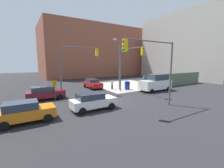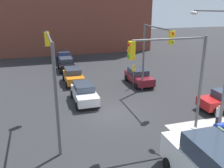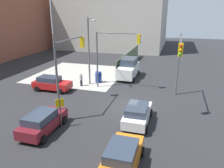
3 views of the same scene
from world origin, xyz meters
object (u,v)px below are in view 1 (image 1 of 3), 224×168
(coupe_maroon, at_px, (45,93))
(sedan_red, at_px, (93,83))
(traffic_signal_se_corner, at_px, (155,60))
(van_white_delivery, at_px, (156,83))
(mailbox_blue, at_px, (127,85))
(traffic_signal_ne_corner, at_px, (129,61))
(street_lamp_corner, at_px, (119,61))
(pedestrian_crossing, at_px, (112,84))
(hatchback_orange, at_px, (25,112))
(traffic_signal_nw_corner, at_px, (76,61))
(smokestack, at_px, (135,54))
(sedan_white, at_px, (93,101))

(coupe_maroon, relative_size, sedan_red, 1.01)
(traffic_signal_se_corner, bearing_deg, sedan_red, 90.92)
(van_white_delivery, bearing_deg, coupe_maroon, 168.98)
(mailbox_blue, relative_size, coupe_maroon, 0.33)
(traffic_signal_ne_corner, height_order, van_white_delivery, traffic_signal_ne_corner)
(traffic_signal_se_corner, relative_size, street_lamp_corner, 0.81)
(street_lamp_corner, relative_size, pedestrian_crossing, 5.05)
(street_lamp_corner, relative_size, van_white_delivery, 1.48)
(traffic_signal_se_corner, xyz_separation_m, van_white_delivery, (7.35, 6.30, -3.40))
(traffic_signal_ne_corner, height_order, street_lamp_corner, street_lamp_corner)
(traffic_signal_ne_corner, distance_m, sedan_red, 8.01)
(mailbox_blue, distance_m, hatchback_orange, 16.34)
(traffic_signal_nw_corner, bearing_deg, mailbox_blue, 3.30)
(coupe_maroon, height_order, sedan_red, same)
(smokestack, xyz_separation_m, van_white_delivery, (-19.66, -28.20, -6.41))
(traffic_signal_se_corner, bearing_deg, street_lamp_corner, 74.29)
(sedan_red, xyz_separation_m, van_white_delivery, (7.56, -7.33, 0.44))
(traffic_signal_ne_corner, xyz_separation_m, coupe_maroon, (-10.87, 2.31, -3.76))
(traffic_signal_nw_corner, distance_m, street_lamp_corner, 7.45)
(sedan_white, distance_m, sedan_red, 11.84)
(hatchback_orange, height_order, coupe_maroon, same)
(traffic_signal_se_corner, xyz_separation_m, street_lamp_corner, (2.83, 10.07, 0.02))
(pedestrian_crossing, bearing_deg, mailbox_blue, 118.01)
(traffic_signal_nw_corner, height_order, mailbox_blue, traffic_signal_nw_corner)
(coupe_maroon, bearing_deg, hatchback_orange, -108.92)
(traffic_signal_se_corner, height_order, street_lamp_corner, street_lamp_corner)
(traffic_signal_se_corner, relative_size, sedan_red, 1.53)
(sedan_white, bearing_deg, smokestack, 44.59)
(traffic_signal_nw_corner, bearing_deg, traffic_signal_ne_corner, -15.49)
(smokestack, relative_size, pedestrian_crossing, 9.72)
(traffic_signal_nw_corner, height_order, street_lamp_corner, street_lamp_corner)
(van_white_delivery, bearing_deg, traffic_signal_se_corner, -139.39)
(van_white_delivery, bearing_deg, smokestack, 55.12)
(sedan_red, bearing_deg, coupe_maroon, -152.67)
(smokestack, distance_m, pedestrian_crossing, 34.91)
(sedan_red, bearing_deg, street_lamp_corner, -49.33)
(coupe_maroon, bearing_deg, sedan_red, 27.33)
(coupe_maroon, height_order, van_white_delivery, van_white_delivery)
(traffic_signal_nw_corner, bearing_deg, hatchback_orange, -134.49)
(traffic_signal_nw_corner, relative_size, coupe_maroon, 1.50)
(smokestack, distance_m, mailbox_blue, 34.59)
(traffic_signal_ne_corner, bearing_deg, traffic_signal_se_corner, -108.94)
(traffic_signal_nw_corner, xyz_separation_m, pedestrian_crossing, (6.66, 2.00, -3.81))
(sedan_red, relative_size, pedestrian_crossing, 2.69)
(smokestack, distance_m, hatchback_orange, 49.83)
(mailbox_blue, xyz_separation_m, coupe_maroon, (-12.57, -0.12, 0.08))
(mailbox_blue, bearing_deg, smokestack, 47.53)
(mailbox_blue, distance_m, sedan_white, 11.39)
(street_lamp_corner, distance_m, van_white_delivery, 6.80)
(hatchback_orange, bearing_deg, sedan_white, 1.49)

